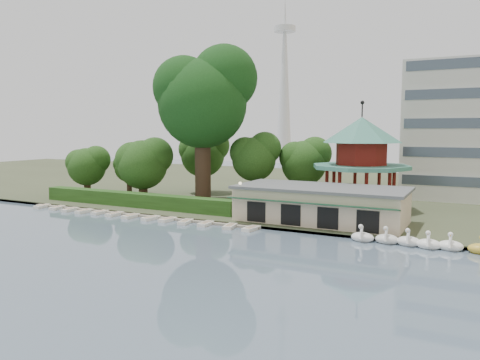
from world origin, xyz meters
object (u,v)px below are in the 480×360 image
Objects in this scene: dock at (136,214)px; big_tree at (204,95)px; boathouse at (321,204)px; pavilion at (361,154)px.

dock is 1.56× the size of big_tree.
dock is 22.62m from boathouse.
pavilion is at bearing 31.66° from dock.
big_tree is at bearing 161.71° from boathouse.
pavilion reaches higher than boathouse.
pavilion is at bearing 78.72° from boathouse.
boathouse is 23.63m from big_tree.
boathouse is 11.43m from pavilion.
dock is 1.83× the size of boathouse.
dock is 18.94m from big_tree.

